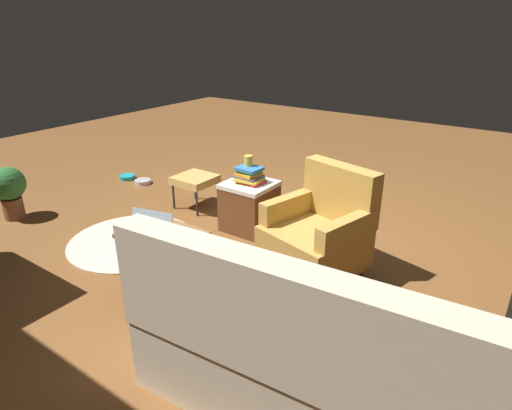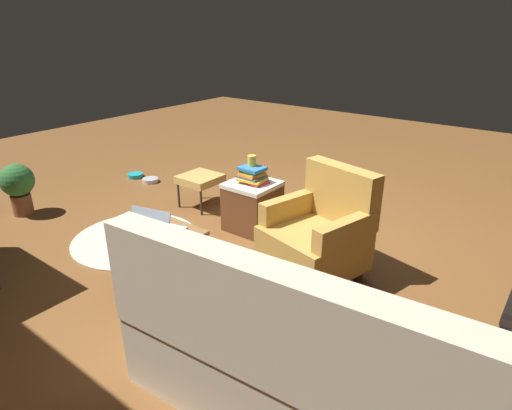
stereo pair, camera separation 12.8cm
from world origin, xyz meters
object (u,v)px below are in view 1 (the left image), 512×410
(pet_bowl_steel, at_px, (143,182))
(pet_bowl_teal, at_px, (127,177))
(laptop, at_px, (158,229))
(yellow_mug, at_px, (248,161))
(armchair, at_px, (319,233))
(laptop_desk, at_px, (163,240))
(couch, at_px, (322,361))
(ottoman, at_px, (195,180))
(wicker_hamper, at_px, (250,206))
(book_stack_hamper, at_px, (249,175))
(potted_plant, at_px, (9,188))

(pet_bowl_steel, height_order, pet_bowl_teal, same)
(laptop, relative_size, yellow_mug, 3.70)
(armchair, relative_size, laptop_desk, 1.55)
(couch, xyz_separation_m, armchair, (0.64, -1.21, 0.03))
(ottoman, bearing_deg, laptop_desk, 124.29)
(laptop_desk, relative_size, yellow_mug, 5.60)
(laptop, distance_m, wicker_hamper, 1.30)
(book_stack_hamper, distance_m, ottoman, 0.83)
(pet_bowl_steel, bearing_deg, pet_bowl_teal, -0.68)
(book_stack_hamper, distance_m, pet_bowl_teal, 2.24)
(yellow_mug, distance_m, pet_bowl_teal, 2.24)
(potted_plant, bearing_deg, couch, 174.45)
(laptop_desk, relative_size, pet_bowl_teal, 2.80)
(yellow_mug, height_order, pet_bowl_steel, yellow_mug)
(yellow_mug, bearing_deg, pet_bowl_steel, -7.29)
(potted_plant, bearing_deg, wicker_hamper, -150.72)
(ottoman, bearing_deg, pet_bowl_steel, -9.13)
(wicker_hamper, xyz_separation_m, ottoman, (0.80, -0.10, 0.07))
(wicker_hamper, height_order, pet_bowl_teal, wicker_hamper)
(wicker_hamper, height_order, yellow_mug, yellow_mug)
(laptop, height_order, pet_bowl_teal, laptop)
(yellow_mug, relative_size, pet_bowl_steel, 0.50)
(yellow_mug, height_order, pet_bowl_teal, yellow_mug)
(laptop_desk, relative_size, potted_plant, 1.02)
(laptop_desk, bearing_deg, armchair, -133.52)
(laptop, height_order, yellow_mug, yellow_mug)
(laptop, bearing_deg, armchair, -131.89)
(armchair, distance_m, book_stack_hamper, 1.02)
(laptop_desk, bearing_deg, ottoman, -55.71)
(book_stack_hamper, bearing_deg, armchair, 159.10)
(couch, height_order, laptop_desk, couch)
(couch, relative_size, yellow_mug, 19.61)
(book_stack_hamper, distance_m, yellow_mug, 0.14)
(wicker_hamper, relative_size, yellow_mug, 4.80)
(laptop, relative_size, pet_bowl_teal, 1.85)
(pet_bowl_steel, bearing_deg, ottoman, 170.87)
(laptop, distance_m, pet_bowl_steel, 2.55)
(book_stack_hamper, relative_size, potted_plant, 0.52)
(ottoman, bearing_deg, armchair, 165.38)
(laptop_desk, xyz_separation_m, book_stack_hamper, (0.11, -1.23, 0.13))
(pet_bowl_teal, bearing_deg, yellow_mug, 173.65)
(couch, relative_size, ottoman, 4.90)
(laptop, relative_size, potted_plant, 0.67)
(pet_bowl_steel, bearing_deg, laptop_desk, 142.78)
(couch, height_order, wicker_hamper, couch)
(yellow_mug, bearing_deg, wicker_hamper, 134.08)
(laptop, distance_m, book_stack_hamper, 1.27)
(laptop_desk, height_order, potted_plant, potted_plant)
(book_stack_hamper, xyz_separation_m, yellow_mug, (0.03, -0.03, 0.13))
(pet_bowl_teal, bearing_deg, couch, 153.85)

